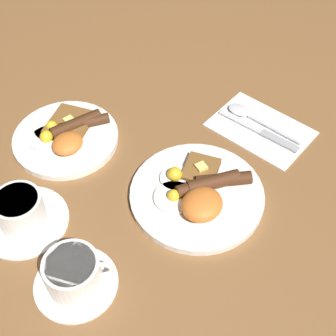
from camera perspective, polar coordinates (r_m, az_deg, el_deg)
The scene contains 8 objects.
ground_plane at distance 0.91m, azimuth 3.51°, elevation -3.59°, with size 3.00×3.00×0.00m, color brown.
breakfast_plate_near at distance 0.89m, azimuth 3.75°, elevation -3.06°, with size 0.26×0.26×0.05m.
breakfast_plate_far at distance 1.02m, azimuth -12.27°, elevation 3.91°, with size 0.22×0.22×0.04m.
teacup_near at distance 0.80m, azimuth -11.38°, elevation -12.67°, with size 0.14×0.14×0.07m.
teacup_far at distance 0.89m, azimuth -17.50°, elevation -5.26°, with size 0.16×0.16×0.07m.
napkin at distance 1.05m, azimuth 11.23°, elevation 4.76°, with size 0.14×0.21×0.01m, color white.
knife at distance 1.03m, azimuth 11.45°, elevation 4.30°, with size 0.02×0.19×0.01m.
spoon at distance 1.07m, azimuth 9.46°, elevation 6.55°, with size 0.04×0.19×0.01m.
Camera 1 is at (-0.46, -0.30, 0.72)m, focal length 50.00 mm.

